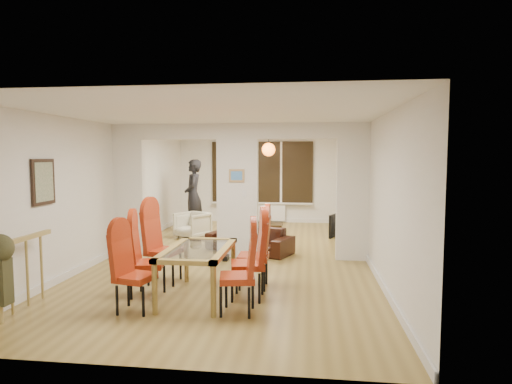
% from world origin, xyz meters
% --- Properties ---
extents(floor, '(5.00, 9.00, 0.01)m').
position_xyz_m(floor, '(0.00, 0.00, 0.00)').
color(floor, olive).
rests_on(floor, ground).
extents(room_walls, '(5.00, 9.00, 2.60)m').
position_xyz_m(room_walls, '(0.00, 0.00, 1.30)').
color(room_walls, silver).
rests_on(room_walls, floor).
extents(divider_wall, '(5.00, 0.18, 2.60)m').
position_xyz_m(divider_wall, '(0.00, 0.00, 1.30)').
color(divider_wall, white).
rests_on(divider_wall, floor).
extents(bay_window_blinds, '(3.00, 0.08, 1.80)m').
position_xyz_m(bay_window_blinds, '(0.00, 4.44, 1.50)').
color(bay_window_blinds, black).
rests_on(bay_window_blinds, room_walls).
extents(radiator, '(1.40, 0.08, 0.50)m').
position_xyz_m(radiator, '(0.00, 4.40, 0.30)').
color(radiator, white).
rests_on(radiator, floor).
extents(pendant_light, '(0.36, 0.36, 0.36)m').
position_xyz_m(pendant_light, '(0.30, 3.30, 2.15)').
color(pendant_light, orange).
rests_on(pendant_light, room_walls).
extents(stair_newel, '(0.40, 1.20, 1.10)m').
position_xyz_m(stair_newel, '(-2.25, -3.20, 0.55)').
color(stair_newel, '#A38C4A').
rests_on(stair_newel, floor).
extents(wall_poster, '(0.04, 0.52, 0.67)m').
position_xyz_m(wall_poster, '(-2.47, -2.40, 1.60)').
color(wall_poster, gray).
rests_on(wall_poster, room_walls).
extents(pillar_photo, '(0.30, 0.03, 0.25)m').
position_xyz_m(pillar_photo, '(0.00, -0.10, 1.60)').
color(pillar_photo, '#4C8CD8').
rests_on(pillar_photo, divider_wall).
extents(dining_table, '(0.85, 1.50, 0.70)m').
position_xyz_m(dining_table, '(-0.15, -2.49, 0.35)').
color(dining_table, olive).
rests_on(dining_table, floor).
extents(dining_chair_la, '(0.50, 0.50, 1.05)m').
position_xyz_m(dining_chair_la, '(-0.80, -3.11, 0.52)').
color(dining_chair_la, '#96280F').
rests_on(dining_chair_la, floor).
extents(dining_chair_lb, '(0.51, 0.51, 1.08)m').
position_xyz_m(dining_chair_lb, '(-0.87, -2.51, 0.54)').
color(dining_chair_lb, '#96280F').
rests_on(dining_chair_lb, floor).
extents(dining_chair_lc, '(0.56, 0.56, 1.17)m').
position_xyz_m(dining_chair_lc, '(-0.85, -1.86, 0.59)').
color(dining_chair_lc, '#96280F').
rests_on(dining_chair_lc, floor).
extents(dining_chair_ra, '(0.50, 0.50, 1.07)m').
position_xyz_m(dining_chair_ra, '(0.49, -3.01, 0.54)').
color(dining_chair_ra, '#96280F').
rests_on(dining_chair_ra, floor).
extents(dining_chair_rb, '(0.53, 0.53, 1.13)m').
position_xyz_m(dining_chair_rb, '(0.55, -2.45, 0.56)').
color(dining_chair_rb, '#96280F').
rests_on(dining_chair_rb, floor).
extents(dining_chair_rc, '(0.45, 0.45, 1.11)m').
position_xyz_m(dining_chair_rc, '(0.56, -1.94, 0.55)').
color(dining_chair_rc, '#96280F').
rests_on(dining_chair_rc, floor).
extents(sofa, '(1.91, 1.35, 0.52)m').
position_xyz_m(sofa, '(0.17, 0.42, 0.26)').
color(sofa, black).
rests_on(sofa, floor).
extents(armchair, '(0.93, 0.94, 0.63)m').
position_xyz_m(armchair, '(-1.40, 1.75, 0.31)').
color(armchair, '#BBB69E').
rests_on(armchair, floor).
extents(person, '(0.78, 0.61, 1.89)m').
position_xyz_m(person, '(-1.62, 2.66, 0.94)').
color(person, black).
rests_on(person, floor).
extents(television, '(0.95, 0.52, 0.56)m').
position_xyz_m(television, '(2.00, 2.52, 0.28)').
color(television, black).
rests_on(television, floor).
extents(coffee_table, '(1.13, 0.64, 0.25)m').
position_xyz_m(coffee_table, '(0.18, 2.59, 0.12)').
color(coffee_table, black).
rests_on(coffee_table, floor).
extents(bottle, '(0.07, 0.07, 0.28)m').
position_xyz_m(bottle, '(-0.01, 2.60, 0.39)').
color(bottle, '#143F19').
rests_on(bottle, coffee_table).
extents(bowl, '(0.22, 0.22, 0.05)m').
position_xyz_m(bowl, '(0.34, 2.66, 0.28)').
color(bowl, black).
rests_on(bowl, coffee_table).
extents(shoes, '(0.22, 0.24, 0.09)m').
position_xyz_m(shoes, '(-0.24, -0.33, 0.05)').
color(shoes, black).
rests_on(shoes, floor).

